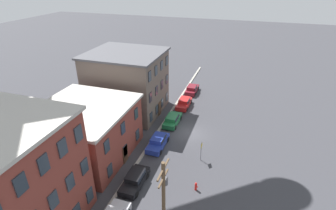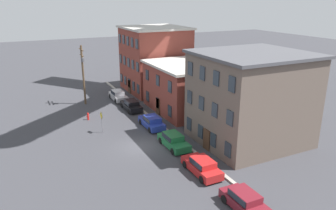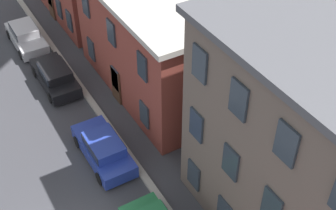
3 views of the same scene
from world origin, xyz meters
name	(u,v)px [view 3 (image 3 of 3)]	position (x,y,z in m)	size (l,w,h in m)	color
kerb_strip	(166,208)	(0.00, 4.50, 0.08)	(56.00, 0.36, 0.16)	#9E998E
apartment_midblock	(190,30)	(-8.37, 10.96, 3.25)	(11.12, 10.42, 6.47)	brown
car_silver	(26,35)	(-16.88, 3.15, 0.75)	(4.40, 1.92, 1.43)	#B7B7BC
car_black	(55,75)	(-11.51, 3.33, 0.75)	(4.40, 1.92, 1.43)	black
car_blue	(104,148)	(-4.37, 3.34, 0.75)	(4.40, 1.92, 1.43)	#233899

